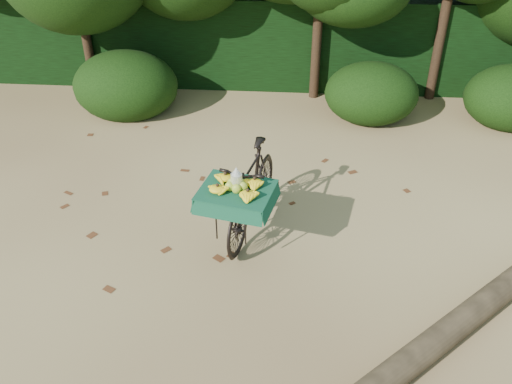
{
  "coord_description": "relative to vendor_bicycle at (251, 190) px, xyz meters",
  "views": [
    {
      "loc": [
        0.14,
        -4.91,
        4.41
      ],
      "look_at": [
        -0.28,
        0.42,
        0.86
      ],
      "focal_mm": 38.0,
      "sensor_mm": 36.0,
      "label": 1
    }
  ],
  "objects": [
    {
      "name": "ground",
      "position": [
        0.37,
        -0.84,
        -0.6
      ],
      "size": [
        80.0,
        80.0,
        0.0
      ],
      "primitive_type": "plane",
      "color": "tan",
      "rests_on": "ground"
    },
    {
      "name": "leaf_litter",
      "position": [
        0.37,
        -0.19,
        -0.59
      ],
      "size": [
        7.0,
        7.3,
        0.01
      ],
      "primitive_type": null,
      "color": "#502B15",
      "rests_on": "ground"
    },
    {
      "name": "fallen_log",
      "position": [
        2.56,
        -1.44,
        -0.45
      ],
      "size": [
        3.14,
        2.9,
        0.29
      ],
      "primitive_type": "cylinder",
      "rotation": [
        1.57,
        0.0,
        -0.83
      ],
      "color": "brown",
      "rests_on": "ground"
    },
    {
      "name": "hedge_backdrop",
      "position": [
        0.37,
        5.46,
        0.3
      ],
      "size": [
        26.0,
        1.8,
        1.8
      ],
      "primitive_type": "cube",
      "color": "black",
      "rests_on": "ground"
    },
    {
      "name": "bush_clumps",
      "position": [
        0.87,
        3.46,
        -0.15
      ],
      "size": [
        8.8,
        1.7,
        0.9
      ],
      "primitive_type": null,
      "color": "black",
      "rests_on": "ground"
    },
    {
      "name": "vendor_bicycle",
      "position": [
        0.0,
        0.0,
        0.0
      ],
      "size": [
        1.09,
        2.02,
        1.17
      ],
      "rotation": [
        0.0,
        0.0,
        -0.22
      ],
      "color": "black",
      "rests_on": "ground"
    }
  ]
}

